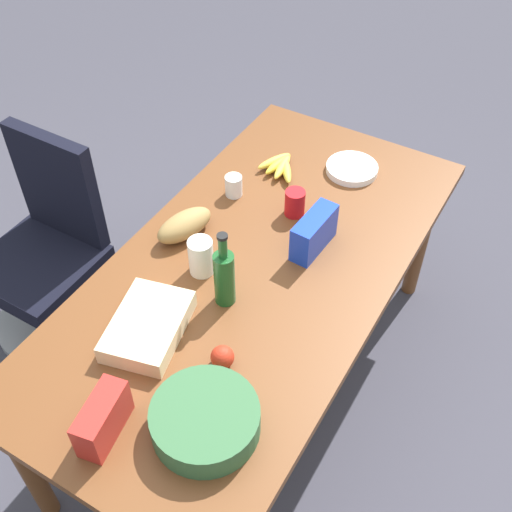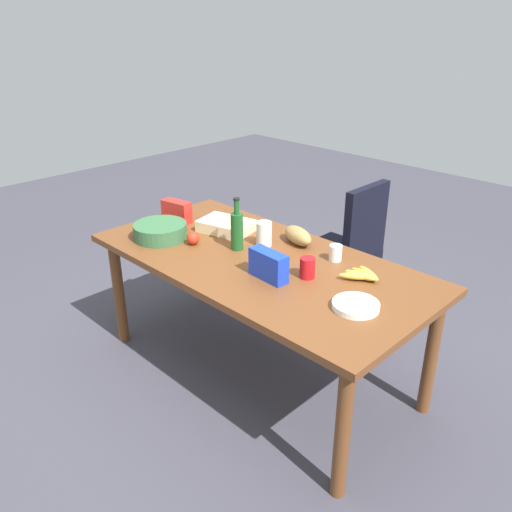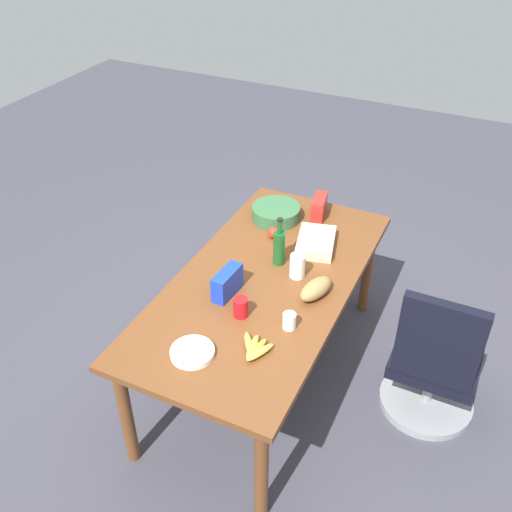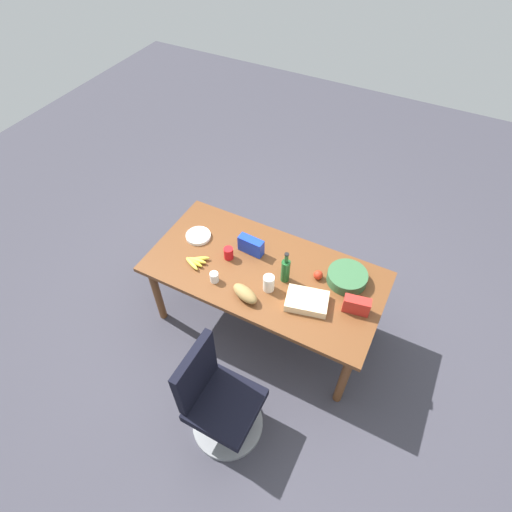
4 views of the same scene
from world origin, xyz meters
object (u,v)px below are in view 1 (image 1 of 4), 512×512
(paper_cup, at_px, (234,186))
(bread_loaf, at_px, (184,225))
(red_solo_cup, at_px, (295,203))
(chip_bag_blue, at_px, (314,233))
(conference_table, at_px, (254,282))
(chip_bag_red, at_px, (103,419))
(mayo_jar, at_px, (201,257))
(salad_bowl, at_px, (205,420))
(sheet_cake, at_px, (148,326))
(office_chair, at_px, (50,264))
(apple_red, at_px, (222,357))
(wine_bottle, at_px, (224,276))
(paper_plate_stack, at_px, (352,169))
(banana_bunch, at_px, (280,166))

(paper_cup, relative_size, bread_loaf, 0.38)
(red_solo_cup, xyz_separation_m, chip_bag_blue, (0.13, 0.15, 0.02))
(conference_table, relative_size, chip_bag_red, 9.81)
(red_solo_cup, relative_size, mayo_jar, 0.76)
(paper_cup, bearing_deg, salad_bowl, 27.42)
(red_solo_cup, distance_m, salad_bowl, 0.99)
(chip_bag_red, bearing_deg, salad_bowl, 122.42)
(conference_table, height_order, sheet_cake, sheet_cake)
(salad_bowl, bearing_deg, chip_bag_red, -57.58)
(office_chair, distance_m, apple_red, 1.25)
(apple_red, bearing_deg, red_solo_cup, -169.27)
(salad_bowl, bearing_deg, conference_table, -161.70)
(wine_bottle, relative_size, sheet_cake, 0.97)
(office_chair, relative_size, red_solo_cup, 8.82)
(red_solo_cup, relative_size, paper_cup, 1.22)
(chip_bag_blue, xyz_separation_m, chip_bag_red, (0.99, -0.17, -0.00))
(office_chair, relative_size, paper_plate_stack, 4.41)
(salad_bowl, bearing_deg, red_solo_cup, -167.11)
(wine_bottle, bearing_deg, office_chair, -93.21)
(chip_bag_red, bearing_deg, office_chair, -124.17)
(mayo_jar, bearing_deg, banana_bunch, -176.50)
(conference_table, bearing_deg, mayo_jar, -54.13)
(bread_loaf, bearing_deg, paper_cup, 173.66)
(chip_bag_blue, xyz_separation_m, banana_bunch, (-0.35, -0.33, -0.05))
(office_chair, relative_size, banana_bunch, 5.02)
(conference_table, relative_size, mayo_jar, 13.60)
(apple_red, bearing_deg, chip_bag_red, -24.07)
(chip_bag_blue, height_order, paper_cup, chip_bag_blue)
(chip_bag_blue, relative_size, mayo_jar, 1.52)
(conference_table, distance_m, bread_loaf, 0.34)
(wine_bottle, distance_m, apple_red, 0.28)
(red_solo_cup, xyz_separation_m, wine_bottle, (0.52, 0.01, 0.06))
(chip_bag_red, bearing_deg, mayo_jar, -170.06)
(mayo_jar, distance_m, apple_red, 0.42)
(chip_bag_red, distance_m, salad_bowl, 0.29)
(paper_plate_stack, relative_size, sheet_cake, 0.69)
(office_chair, xyz_separation_m, bread_loaf, (-0.14, 0.69, 0.45))
(conference_table, xyz_separation_m, chip_bag_blue, (-0.20, 0.14, 0.16))
(wine_bottle, relative_size, banana_bunch, 1.60)
(wine_bottle, distance_m, mayo_jar, 0.17)
(conference_table, xyz_separation_m, apple_red, (0.42, 0.13, 0.12))
(wine_bottle, height_order, mayo_jar, wine_bottle)
(banana_bunch, bearing_deg, wine_bottle, 14.35)
(conference_table, xyz_separation_m, sheet_cake, (0.44, -0.15, 0.12))
(paper_cup, xyz_separation_m, sheet_cake, (0.75, 0.13, -0.01))
(office_chair, bearing_deg, chip_bag_red, 55.83)
(chip_bag_blue, relative_size, paper_cup, 2.44)
(salad_bowl, bearing_deg, apple_red, -159.87)
(conference_table, xyz_separation_m, salad_bowl, (0.63, 0.21, 0.13))
(sheet_cake, bearing_deg, paper_cup, -169.88)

